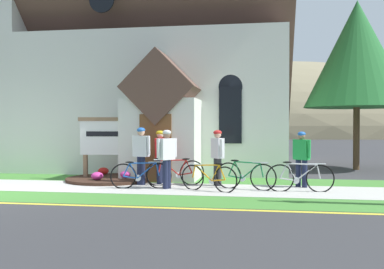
% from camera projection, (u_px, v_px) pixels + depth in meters
% --- Properties ---
extents(ground, '(140.00, 140.00, 0.00)m').
position_uv_depth(ground, '(63.00, 177.00, 15.21)').
color(ground, '#333335').
extents(sidewalk_slab, '(32.00, 2.28, 0.01)m').
position_uv_depth(sidewalk_slab, '(67.00, 186.00, 12.83)').
color(sidewalk_slab, '#B7B5AD').
rests_on(sidewalk_slab, ground).
extents(grass_verge, '(32.00, 1.56, 0.01)m').
position_uv_depth(grass_verge, '(33.00, 197.00, 10.94)').
color(grass_verge, '#427F33').
rests_on(grass_verge, ground).
extents(church_lawn, '(24.00, 1.76, 0.01)m').
position_uv_depth(church_lawn, '(93.00, 178.00, 14.82)').
color(church_lawn, '#427F33').
rests_on(church_lawn, ground).
extents(curb_paint_stripe, '(28.00, 0.16, 0.01)m').
position_uv_depth(curb_paint_stripe, '(11.00, 203.00, 10.02)').
color(curb_paint_stripe, yellow).
rests_on(curb_paint_stripe, ground).
extents(church_building, '(13.31, 12.70, 12.87)m').
position_uv_depth(church_building, '(135.00, 60.00, 20.69)').
color(church_building, silver).
rests_on(church_building, ground).
extents(church_sign, '(2.23, 0.28, 2.01)m').
position_uv_depth(church_sign, '(112.00, 138.00, 14.36)').
color(church_sign, '#7F6047').
rests_on(church_sign, ground).
extents(flower_bed, '(2.72, 2.72, 0.34)m').
position_uv_depth(flower_bed, '(110.00, 179.00, 14.13)').
color(flower_bed, '#382319').
rests_on(flower_bed, ground).
extents(bicycle_green, '(1.58, 0.67, 0.78)m').
position_uv_depth(bicycle_green, '(209.00, 178.00, 11.88)').
color(bicycle_green, black).
rests_on(bicycle_green, ground).
extents(bicycle_yellow, '(1.78, 0.16, 0.82)m').
position_uv_depth(bicycle_yellow, '(300.00, 177.00, 11.74)').
color(bicycle_yellow, black).
rests_on(bicycle_yellow, ground).
extents(bicycle_silver, '(1.64, 0.54, 0.77)m').
position_uv_depth(bicycle_silver, '(141.00, 175.00, 12.41)').
color(bicycle_silver, black).
rests_on(bicycle_silver, ground).
extents(bicycle_white, '(1.67, 0.54, 0.82)m').
position_uv_depth(bicycle_white, '(245.00, 175.00, 12.21)').
color(bicycle_white, black).
rests_on(bicycle_white, ground).
extents(bicycle_black, '(1.62, 0.71, 0.81)m').
position_uv_depth(bicycle_black, '(176.00, 172.00, 13.04)').
color(bicycle_black, black).
rests_on(bicycle_black, ground).
extents(cyclist_in_green_jersey, '(0.61, 0.37, 1.69)m').
position_uv_depth(cyclist_in_green_jersey, '(141.00, 151.00, 13.08)').
color(cyclist_in_green_jersey, '#191E38').
rests_on(cyclist_in_green_jersey, ground).
extents(cyclist_in_blue_jersey, '(0.43, 0.66, 1.62)m').
position_uv_depth(cyclist_in_blue_jersey, '(218.00, 153.00, 12.92)').
color(cyclist_in_blue_jersey, '#2D2D33').
rests_on(cyclist_in_blue_jersey, ground).
extents(cyclist_in_orange_jersey, '(0.26, 0.74, 1.60)m').
position_uv_depth(cyclist_in_orange_jersey, '(160.00, 153.00, 13.36)').
color(cyclist_in_orange_jersey, '#191E38').
rests_on(cyclist_in_orange_jersey, ground).
extents(cyclist_in_yellow_jersey, '(0.47, 0.53, 1.58)m').
position_uv_depth(cyclist_in_yellow_jersey, '(302.00, 155.00, 12.60)').
color(cyclist_in_yellow_jersey, '#191E38').
rests_on(cyclist_in_yellow_jersey, ground).
extents(cyclist_in_red_jersey, '(0.48, 0.51, 1.63)m').
position_uv_depth(cyclist_in_red_jersey, '(167.00, 155.00, 12.28)').
color(cyclist_in_red_jersey, '#191E38').
rests_on(cyclist_in_red_jersey, ground).
extents(roadside_conifer, '(4.10, 4.10, 6.68)m').
position_uv_depth(roadside_conifer, '(357.00, 54.00, 17.59)').
color(roadside_conifer, '#4C3823').
rests_on(roadside_conifer, ground).
extents(yard_deciduous_tree, '(4.78, 4.78, 5.39)m').
position_uv_depth(yard_deciduous_tree, '(6.00, 76.00, 18.82)').
color(yard_deciduous_tree, '#4C3823').
rests_on(yard_deciduous_tree, ground).
extents(distant_hill, '(92.13, 49.37, 25.94)m').
position_uv_depth(distant_hill, '(252.00, 135.00, 81.13)').
color(distant_hill, '#847A5B').
rests_on(distant_hill, ground).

